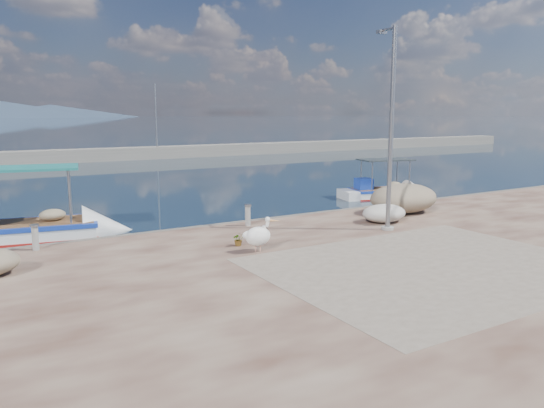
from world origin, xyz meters
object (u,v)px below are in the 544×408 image
Objects in this scene: pelican at (258,235)px; lamp_post at (390,136)px; boat_left at (29,233)px; boat_right at (383,194)px; bollard_near at (248,214)px.

lamp_post is (5.45, 0.33, 2.80)m from pelican.
boat_left is 18.03m from boat_right.
boat_right is 6.79× the size of bollard_near.
boat_right is at bearing 12.99° from boat_left.
pelican reaches higher than bollard_near.
pelican is 3.76m from bollard_near.
boat_right is 0.77× the size of lamp_post.
bollard_near is (6.96, -4.09, 0.69)m from boat_left.
boat_left reaches higher than pelican.
boat_left is 1.26× the size of boat_right.
lamp_post is 5.79m from bollard_near.
lamp_post is (10.91, -7.21, 3.55)m from boat_left.
pelican is 0.16× the size of lamp_post.
pelican is 6.14m from lamp_post.
boat_right is at bearing 57.06° from pelican.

